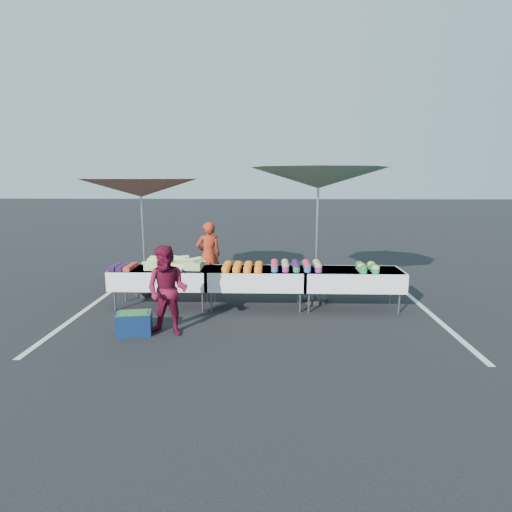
{
  "coord_description": "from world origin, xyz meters",
  "views": [
    {
      "loc": [
        0.26,
        -7.87,
        2.47
      ],
      "look_at": [
        0.0,
        0.0,
        1.0
      ],
      "focal_mm": 30.0,
      "sensor_mm": 36.0,
      "label": 1
    }
  ],
  "objects_px": {
    "table_left": "(162,277)",
    "vendor": "(209,255)",
    "table_right": "(352,278)",
    "storage_bin": "(134,323)",
    "umbrella_right": "(318,179)",
    "customer": "(167,291)",
    "umbrella_left": "(141,189)",
    "table_center": "(256,278)"
  },
  "relations": [
    {
      "from": "table_left",
      "to": "vendor",
      "type": "height_order",
      "value": "vendor"
    },
    {
      "from": "table_right",
      "to": "storage_bin",
      "type": "bearing_deg",
      "value": -158.49
    },
    {
      "from": "table_right",
      "to": "umbrella_right",
      "type": "distance_m",
      "value": 1.98
    },
    {
      "from": "customer",
      "to": "umbrella_left",
      "type": "relative_size",
      "value": 0.46
    },
    {
      "from": "table_center",
      "to": "umbrella_left",
      "type": "bearing_deg",
      "value": 161.28
    },
    {
      "from": "table_center",
      "to": "umbrella_left",
      "type": "height_order",
      "value": "umbrella_left"
    },
    {
      "from": "table_right",
      "to": "customer",
      "type": "distance_m",
      "value": 3.46
    },
    {
      "from": "table_center",
      "to": "umbrella_left",
      "type": "relative_size",
      "value": 0.6
    },
    {
      "from": "vendor",
      "to": "storage_bin",
      "type": "height_order",
      "value": "vendor"
    },
    {
      "from": "umbrella_left",
      "to": "storage_bin",
      "type": "height_order",
      "value": "umbrella_left"
    },
    {
      "from": "customer",
      "to": "storage_bin",
      "type": "distance_m",
      "value": 0.77
    },
    {
      "from": "table_left",
      "to": "customer",
      "type": "relative_size",
      "value": 1.31
    },
    {
      "from": "table_center",
      "to": "storage_bin",
      "type": "relative_size",
      "value": 3.09
    },
    {
      "from": "table_left",
      "to": "table_center",
      "type": "xyz_separation_m",
      "value": [
        1.8,
        0.0,
        0.0
      ]
    },
    {
      "from": "table_center",
      "to": "customer",
      "type": "distance_m",
      "value": 1.99
    },
    {
      "from": "storage_bin",
      "to": "vendor",
      "type": "bearing_deg",
      "value": 63.5
    },
    {
      "from": "umbrella_left",
      "to": "storage_bin",
      "type": "bearing_deg",
      "value": -78.26
    },
    {
      "from": "table_center",
      "to": "vendor",
      "type": "bearing_deg",
      "value": 128.14
    },
    {
      "from": "vendor",
      "to": "table_left",
      "type": "bearing_deg",
      "value": 44.03
    },
    {
      "from": "vendor",
      "to": "table_center",
      "type": "bearing_deg",
      "value": 108.76
    },
    {
      "from": "table_left",
      "to": "table_right",
      "type": "xyz_separation_m",
      "value": [
        3.6,
        0.0,
        0.0
      ]
    },
    {
      "from": "customer",
      "to": "table_left",
      "type": "bearing_deg",
      "value": 118.59
    },
    {
      "from": "customer",
      "to": "umbrella_right",
      "type": "xyz_separation_m",
      "value": [
        2.51,
        1.87,
        1.71
      ]
    },
    {
      "from": "table_center",
      "to": "customer",
      "type": "bearing_deg",
      "value": -132.35
    },
    {
      "from": "vendor",
      "to": "umbrella_left",
      "type": "distance_m",
      "value": 2.03
    },
    {
      "from": "table_left",
      "to": "table_center",
      "type": "distance_m",
      "value": 1.8
    },
    {
      "from": "umbrella_left",
      "to": "storage_bin",
      "type": "relative_size",
      "value": 5.12
    },
    {
      "from": "vendor",
      "to": "table_right",
      "type": "bearing_deg",
      "value": 134.84
    },
    {
      "from": "storage_bin",
      "to": "table_left",
      "type": "bearing_deg",
      "value": 75.4
    },
    {
      "from": "umbrella_right",
      "to": "storage_bin",
      "type": "relative_size",
      "value": 4.79
    },
    {
      "from": "table_right",
      "to": "storage_bin",
      "type": "xyz_separation_m",
      "value": [
        -3.69,
        -1.45,
        -0.4
      ]
    },
    {
      "from": "table_left",
      "to": "umbrella_left",
      "type": "height_order",
      "value": "umbrella_left"
    },
    {
      "from": "umbrella_right",
      "to": "storage_bin",
      "type": "xyz_separation_m",
      "value": [
        -3.06,
        -1.85,
        -2.24
      ]
    },
    {
      "from": "umbrella_left",
      "to": "storage_bin",
      "type": "xyz_separation_m",
      "value": [
        0.47,
        -2.25,
        -2.04
      ]
    },
    {
      "from": "table_center",
      "to": "customer",
      "type": "relative_size",
      "value": 1.31
    },
    {
      "from": "vendor",
      "to": "customer",
      "type": "bearing_deg",
      "value": 65.9
    },
    {
      "from": "umbrella_left",
      "to": "table_center",
      "type": "bearing_deg",
      "value": -18.72
    },
    {
      "from": "table_left",
      "to": "vendor",
      "type": "bearing_deg",
      "value": 63.41
    },
    {
      "from": "table_center",
      "to": "umbrella_left",
      "type": "xyz_separation_m",
      "value": [
        -2.36,
        0.8,
        1.64
      ]
    },
    {
      "from": "umbrella_left",
      "to": "umbrella_right",
      "type": "bearing_deg",
      "value": -6.46
    },
    {
      "from": "umbrella_right",
      "to": "table_right",
      "type": "bearing_deg",
      "value": -32.48
    },
    {
      "from": "umbrella_left",
      "to": "table_right",
      "type": "bearing_deg",
      "value": -10.88
    }
  ]
}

